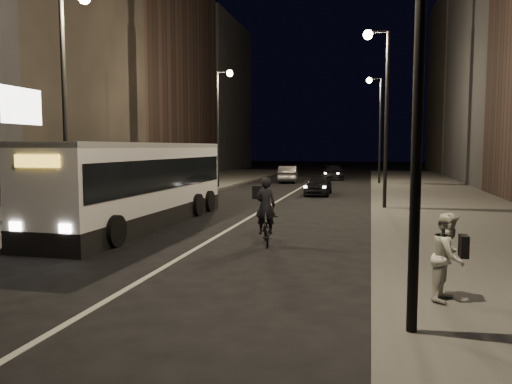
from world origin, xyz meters
The scene contains 14 objects.
ground centered at (0.00, 0.00, 0.00)m, with size 180.00×180.00×0.00m, color black.
sidewalk_right centered at (8.50, 14.00, 0.08)m, with size 7.00×70.00×0.16m, color #3D3C3A.
sidewalk_left centered at (-8.50, 14.00, 0.08)m, with size 7.00×70.00×0.16m, color #3D3C3A.
building_row_left centered at (-16.00, 28.50, 11.00)m, with size 8.00×61.00×22.00m, color black.
streetlight_right_mid centered at (5.33, 12.00, 5.36)m, with size 1.20×0.44×8.12m.
streetlight_right_far centered at (5.33, 28.00, 5.36)m, with size 1.20×0.44×8.12m.
streetlight_left_near centered at (-5.33, 4.00, 5.36)m, with size 1.20×0.44×8.12m.
streetlight_left_far centered at (-5.33, 22.00, 5.36)m, with size 1.20×0.44×8.12m.
city_bus centered at (-3.60, 5.63, 1.70)m, with size 2.87×11.64×3.12m.
cyclist_on_bicycle centered at (1.87, 2.96, 0.69)m, with size 1.06×1.89×2.07m.
pedestrian_woman centered at (6.36, -2.21, 0.97)m, with size 0.79×0.61×1.62m, color beige.
car_near centered at (1.80, 19.12, 0.64)m, with size 1.51×3.76×1.28m, color black.
car_mid centered at (-1.80, 29.50, 0.69)m, with size 1.46×4.18×1.38m, color #393A3C.
car_far centered at (1.62, 34.32, 0.63)m, with size 1.76×4.33×1.26m, color black.
Camera 1 is at (4.94, -11.75, 2.98)m, focal length 35.00 mm.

